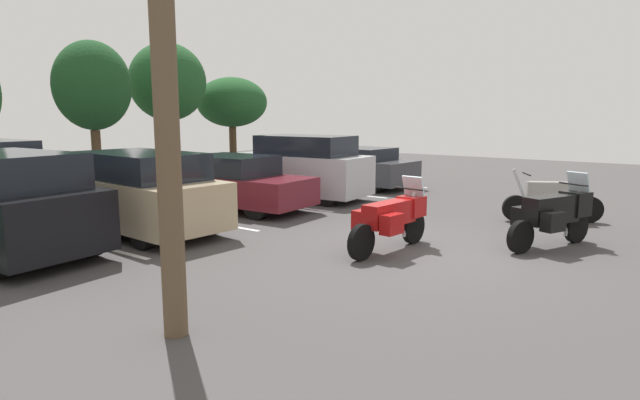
{
  "coord_description": "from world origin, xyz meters",
  "views": [
    {
      "loc": [
        -9.2,
        -4.27,
        2.57
      ],
      "look_at": [
        -0.45,
        2.16,
        0.8
      ],
      "focal_mm": 29.98,
      "sensor_mm": 36.0,
      "label": 1
    }
  ],
  "objects_px": {
    "car_maroon": "(228,183)",
    "car_tan": "(135,192)",
    "motorcycle_touring": "(392,218)",
    "motorcycle_third": "(552,198)",
    "car_charcoal": "(350,167)",
    "car_silver": "(301,168)",
    "motorcycle_second": "(554,213)"
  },
  "relations": [
    {
      "from": "car_tan",
      "to": "car_silver",
      "type": "distance_m",
      "value": 5.7
    },
    {
      "from": "car_silver",
      "to": "car_charcoal",
      "type": "distance_m",
      "value": 3.28
    },
    {
      "from": "car_tan",
      "to": "car_charcoal",
      "type": "xyz_separation_m",
      "value": [
        8.95,
        0.23,
        -0.17
      ]
    },
    {
      "from": "car_silver",
      "to": "car_tan",
      "type": "bearing_deg",
      "value": 178.78
    },
    {
      "from": "car_tan",
      "to": "car_maroon",
      "type": "xyz_separation_m",
      "value": [
        3.17,
        0.4,
        -0.16
      ]
    },
    {
      "from": "car_tan",
      "to": "car_silver",
      "type": "height_order",
      "value": "car_silver"
    },
    {
      "from": "motorcycle_touring",
      "to": "motorcycle_third",
      "type": "height_order",
      "value": "motorcycle_touring"
    },
    {
      "from": "car_tan",
      "to": "car_charcoal",
      "type": "relative_size",
      "value": 1.0
    },
    {
      "from": "motorcycle_second",
      "to": "car_charcoal",
      "type": "xyz_separation_m",
      "value": [
        5.05,
        7.98,
        0.02
      ]
    },
    {
      "from": "car_charcoal",
      "to": "car_maroon",
      "type": "bearing_deg",
      "value": 178.37
    },
    {
      "from": "motorcycle_third",
      "to": "car_maroon",
      "type": "bearing_deg",
      "value": 113.58
    },
    {
      "from": "car_silver",
      "to": "car_charcoal",
      "type": "xyz_separation_m",
      "value": [
        3.25,
        0.35,
        -0.25
      ]
    },
    {
      "from": "motorcycle_touring",
      "to": "car_charcoal",
      "type": "xyz_separation_m",
      "value": [
        7.13,
        5.59,
        0.06
      ]
    },
    {
      "from": "car_charcoal",
      "to": "motorcycle_third",
      "type": "bearing_deg",
      "value": -108.71
    },
    {
      "from": "car_maroon",
      "to": "car_silver",
      "type": "bearing_deg",
      "value": -11.58
    },
    {
      "from": "car_maroon",
      "to": "car_silver",
      "type": "distance_m",
      "value": 2.59
    },
    {
      "from": "motorcycle_touring",
      "to": "car_maroon",
      "type": "distance_m",
      "value": 5.91
    },
    {
      "from": "motorcycle_touring",
      "to": "car_tan",
      "type": "relative_size",
      "value": 0.48
    },
    {
      "from": "motorcycle_touring",
      "to": "car_tan",
      "type": "bearing_deg",
      "value": 108.77
    },
    {
      "from": "motorcycle_touring",
      "to": "car_tan",
      "type": "height_order",
      "value": "car_tan"
    },
    {
      "from": "motorcycle_touring",
      "to": "car_maroon",
      "type": "relative_size",
      "value": 0.47
    },
    {
      "from": "motorcycle_third",
      "to": "car_silver",
      "type": "height_order",
      "value": "car_silver"
    },
    {
      "from": "motorcycle_second",
      "to": "car_silver",
      "type": "distance_m",
      "value": 7.84
    },
    {
      "from": "motorcycle_third",
      "to": "car_charcoal",
      "type": "xyz_separation_m",
      "value": [
        2.49,
        7.36,
        0.12
      ]
    },
    {
      "from": "motorcycle_second",
      "to": "car_silver",
      "type": "height_order",
      "value": "car_silver"
    },
    {
      "from": "car_maroon",
      "to": "car_charcoal",
      "type": "distance_m",
      "value": 5.78
    },
    {
      "from": "car_silver",
      "to": "motorcycle_third",
      "type": "bearing_deg",
      "value": -83.84
    },
    {
      "from": "car_tan",
      "to": "car_maroon",
      "type": "distance_m",
      "value": 3.2
    },
    {
      "from": "motorcycle_second",
      "to": "car_maroon",
      "type": "height_order",
      "value": "car_maroon"
    },
    {
      "from": "car_maroon",
      "to": "car_tan",
      "type": "bearing_deg",
      "value": -172.89
    },
    {
      "from": "motorcycle_second",
      "to": "car_charcoal",
      "type": "height_order",
      "value": "motorcycle_second"
    },
    {
      "from": "motorcycle_touring",
      "to": "motorcycle_second",
      "type": "height_order",
      "value": "motorcycle_second"
    }
  ]
}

